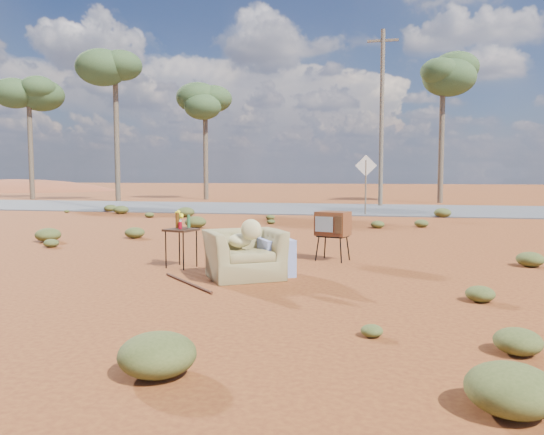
# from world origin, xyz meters

# --- Properties ---
(ground) EXTENTS (140.00, 140.00, 0.00)m
(ground) POSITION_xyz_m (0.00, 0.00, 0.00)
(ground) COLOR brown
(ground) RESTS_ON ground
(highway) EXTENTS (140.00, 7.00, 0.04)m
(highway) POSITION_xyz_m (0.00, 15.00, 0.02)
(highway) COLOR #565659
(highway) RESTS_ON ground
(dirt_mound) EXTENTS (26.00, 18.00, 2.00)m
(dirt_mound) POSITION_xyz_m (-30.00, 34.00, 0.00)
(dirt_mound) COLOR #994225
(dirt_mound) RESTS_ON ground
(armchair) EXTENTS (1.39, 1.34, 0.94)m
(armchair) POSITION_xyz_m (0.22, 0.00, 0.44)
(armchair) COLOR olive
(armchair) RESTS_ON ground
(tv_unit) EXTENTS (0.64, 0.57, 0.86)m
(tv_unit) POSITION_xyz_m (1.27, 1.72, 0.64)
(tv_unit) COLOR black
(tv_unit) RESTS_ON ground
(side_table) EXTENTS (0.54, 0.54, 0.90)m
(side_table) POSITION_xyz_m (-1.09, 0.59, 0.65)
(side_table) COLOR #331E12
(side_table) RESTS_ON ground
(rusty_bar) EXTENTS (1.07, 1.08, 0.04)m
(rusty_bar) POSITION_xyz_m (-0.51, -0.66, 0.02)
(rusty_bar) COLOR #461E12
(rusty_bar) RESTS_ON ground
(road_sign) EXTENTS (0.78, 0.06, 2.19)m
(road_sign) POSITION_xyz_m (1.50, 12.00, 1.50)
(road_sign) COLOR brown
(road_sign) RESTS_ON ground
(eucalyptus_far_left) EXTENTS (3.20, 3.20, 7.10)m
(eucalyptus_far_left) POSITION_xyz_m (-18.00, 20.00, 5.94)
(eucalyptus_far_left) COLOR brown
(eucalyptus_far_left) RESTS_ON ground
(eucalyptus_left) EXTENTS (3.20, 3.20, 8.10)m
(eucalyptus_left) POSITION_xyz_m (-12.00, 19.00, 6.92)
(eucalyptus_left) COLOR brown
(eucalyptus_left) RESTS_ON ground
(eucalyptus_near_left) EXTENTS (3.20, 3.20, 6.60)m
(eucalyptus_near_left) POSITION_xyz_m (-8.00, 22.00, 5.45)
(eucalyptus_near_left) COLOR brown
(eucalyptus_near_left) RESTS_ON ground
(eucalyptus_center) EXTENTS (3.20, 3.20, 7.60)m
(eucalyptus_center) POSITION_xyz_m (5.00, 21.00, 6.43)
(eucalyptus_center) COLOR brown
(eucalyptus_center) RESTS_ON ground
(utility_pole_center) EXTENTS (1.40, 0.20, 8.00)m
(utility_pole_center) POSITION_xyz_m (2.00, 17.50, 4.15)
(utility_pole_center) COLOR brown
(utility_pole_center) RESTS_ON ground
(scrub_patch) EXTENTS (17.49, 8.07, 0.33)m
(scrub_patch) POSITION_xyz_m (-0.82, 4.41, 0.14)
(scrub_patch) COLOR #525826
(scrub_patch) RESTS_ON ground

